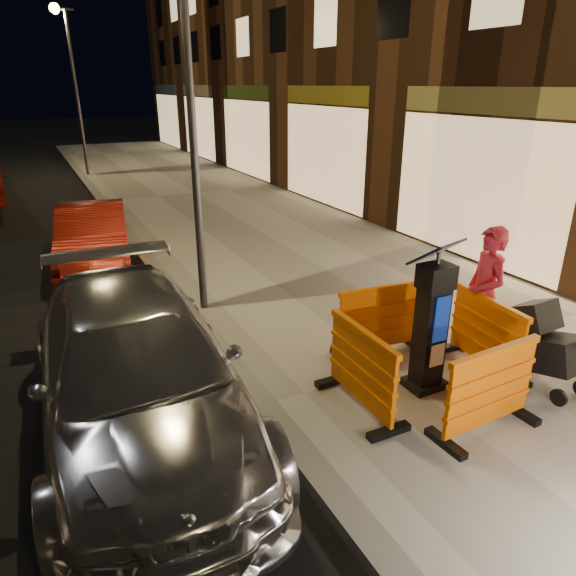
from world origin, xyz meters
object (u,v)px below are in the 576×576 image
barrier_front (490,390)px  car_silver (144,425)px  man (484,295)px  barrier_back (380,320)px  barrier_kerbside (362,370)px  car_red (98,266)px  parking_kiosk (431,321)px  stroller (550,348)px  barrier_bldgside (486,334)px

barrier_front → car_silver: size_ratio=0.25×
man → barrier_back: bearing=-105.3°
barrier_kerbside → man: bearing=-82.1°
barrier_kerbside → car_silver: size_ratio=0.25×
car_silver → car_red: 5.98m
barrier_back → barrier_kerbside: bearing=-129.2°
parking_kiosk → barrier_back: bearing=92.8°
man → barrier_kerbside: bearing=-66.1°
car_silver → car_red: bearing=89.9°
barrier_back → parking_kiosk: bearing=-84.2°
barrier_front → stroller: stroller is taller
parking_kiosk → barrier_back: size_ratio=1.40×
barrier_kerbside → car_silver: bearing=67.4°
barrier_back → stroller: 2.06m
stroller → car_red: bearing=115.8°
barrier_front → man: 1.69m
barrier_kerbside → stroller: 2.35m
car_red → barrier_bldgside: bearing=-52.8°
parking_kiosk → barrier_bldgside: parking_kiosk is taller
barrier_kerbside → barrier_bldgside: (1.90, 0.00, 0.00)m
barrier_bldgside → stroller: bearing=-146.1°
barrier_back → stroller: size_ratio=1.23×
car_red → barrier_front: bearing=-61.6°
barrier_kerbside → car_red: barrier_kerbside is taller
parking_kiosk → stroller: 1.50m
barrier_back → barrier_bldgside: bearing=-39.2°
barrier_kerbside → car_silver: barrier_kerbside is taller
barrier_front → stroller: (1.31, 0.31, 0.02)m
barrier_kerbside → stroller: (2.26, -0.64, 0.02)m
man → stroller: bearing=29.3°
barrier_back → car_red: size_ratio=0.33×
barrier_front → man: man is taller
parking_kiosk → stroller: parking_kiosk is taller
barrier_front → car_silver: 3.79m
barrier_front → stroller: bearing=10.9°
car_red → man: man is taller
car_silver → barrier_back: bearing=2.4°
barrier_back → barrier_front: bearing=-84.2°
barrier_back → car_red: 6.68m
barrier_front → car_red: (-2.89, 7.89, -0.64)m
barrier_kerbside → car_silver: 2.54m
car_silver → barrier_bldgside: bearing=-10.4°
barrier_front → stroller: size_ratio=1.23×
barrier_kerbside → stroller: bearing=-105.1°
barrier_kerbside → car_red: 7.24m
car_silver → stroller: (4.51, -1.62, 0.66)m
barrier_front → barrier_back: size_ratio=1.00×
car_red → barrier_back: bearing=-56.0°
barrier_bldgside → stroller: 0.74m
barrier_kerbside → barrier_bldgside: same height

